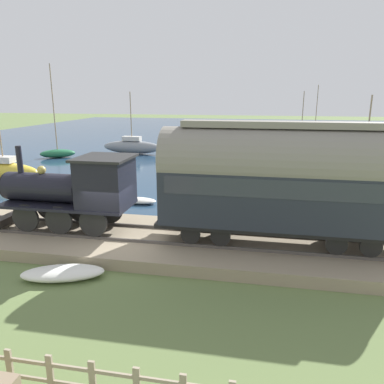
{
  "coord_description": "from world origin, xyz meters",
  "views": [
    {
      "loc": [
        -13.2,
        -5.61,
        6.15
      ],
      "look_at": [
        4.13,
        -2.26,
        1.51
      ],
      "focal_mm": 35.0,
      "sensor_mm": 36.0,
      "label": 1
    }
  ],
  "objects_px": {
    "passenger_coach": "(280,178)",
    "sailboat_gray": "(132,147)",
    "sailboat_yellow": "(5,171)",
    "beached_dinghy": "(63,273)",
    "sailboat_red": "(315,131)",
    "sailboat_brown": "(384,166)",
    "rowboat_far_out": "(139,201)",
    "sailboat_green": "(58,152)",
    "sailboat_blue": "(301,140)",
    "sailboat_navy": "(362,181)",
    "steam_locomotive": "(78,188)"
  },
  "relations": [
    {
      "from": "steam_locomotive",
      "to": "sailboat_yellow",
      "type": "xyz_separation_m",
      "value": [
        9.49,
        10.76,
        -1.59
      ]
    },
    {
      "from": "passenger_coach",
      "to": "sailboat_red",
      "type": "relative_size",
      "value": 1.25
    },
    {
      "from": "beached_dinghy",
      "to": "passenger_coach",
      "type": "bearing_deg",
      "value": -64.81
    },
    {
      "from": "sailboat_yellow",
      "to": "beached_dinghy",
      "type": "height_order",
      "value": "sailboat_yellow"
    },
    {
      "from": "steam_locomotive",
      "to": "rowboat_far_out",
      "type": "height_order",
      "value": "steam_locomotive"
    },
    {
      "from": "sailboat_blue",
      "to": "steam_locomotive",
      "type": "bearing_deg",
      "value": -169.07
    },
    {
      "from": "passenger_coach",
      "to": "sailboat_gray",
      "type": "bearing_deg",
      "value": 31.3
    },
    {
      "from": "sailboat_yellow",
      "to": "beached_dinghy",
      "type": "bearing_deg",
      "value": -139.27
    },
    {
      "from": "sailboat_brown",
      "to": "rowboat_far_out",
      "type": "distance_m",
      "value": 20.77
    },
    {
      "from": "sailboat_yellow",
      "to": "rowboat_far_out",
      "type": "bearing_deg",
      "value": -109.43
    },
    {
      "from": "sailboat_navy",
      "to": "beached_dinghy",
      "type": "relative_size",
      "value": 2.03
    },
    {
      "from": "sailboat_yellow",
      "to": "rowboat_far_out",
      "type": "distance_m",
      "value": 11.99
    },
    {
      "from": "steam_locomotive",
      "to": "sailboat_brown",
      "type": "bearing_deg",
      "value": -43.14
    },
    {
      "from": "sailboat_blue",
      "to": "rowboat_far_out",
      "type": "relative_size",
      "value": 3.15
    },
    {
      "from": "passenger_coach",
      "to": "rowboat_far_out",
      "type": "xyz_separation_m",
      "value": [
        5.85,
        7.56,
        -2.93
      ]
    },
    {
      "from": "sailboat_brown",
      "to": "sailboat_blue",
      "type": "bearing_deg",
      "value": -10.42
    },
    {
      "from": "sailboat_navy",
      "to": "beached_dinghy",
      "type": "xyz_separation_m",
      "value": [
        -15.09,
        13.02,
        -0.37
      ]
    },
    {
      "from": "steam_locomotive",
      "to": "rowboat_far_out",
      "type": "xyz_separation_m",
      "value": [
        5.85,
        -0.65,
        -2.19
      ]
    },
    {
      "from": "sailboat_yellow",
      "to": "sailboat_red",
      "type": "xyz_separation_m",
      "value": [
        34.86,
        -25.64,
        -0.0
      ]
    },
    {
      "from": "sailboat_gray",
      "to": "sailboat_brown",
      "type": "xyz_separation_m",
      "value": [
        -5.22,
        -23.35,
        -0.26
      ]
    },
    {
      "from": "sailboat_blue",
      "to": "rowboat_far_out",
      "type": "distance_m",
      "value": 31.2
    },
    {
      "from": "sailboat_yellow",
      "to": "sailboat_gray",
      "type": "height_order",
      "value": "sailboat_yellow"
    },
    {
      "from": "sailboat_red",
      "to": "sailboat_brown",
      "type": "distance_m",
      "value": 26.09
    },
    {
      "from": "passenger_coach",
      "to": "sailboat_blue",
      "type": "relative_size",
      "value": 1.43
    },
    {
      "from": "sailboat_green",
      "to": "sailboat_red",
      "type": "height_order",
      "value": "sailboat_green"
    },
    {
      "from": "sailboat_green",
      "to": "sailboat_yellow",
      "type": "height_order",
      "value": "sailboat_green"
    },
    {
      "from": "sailboat_red",
      "to": "sailboat_gray",
      "type": "bearing_deg",
      "value": 148.96
    },
    {
      "from": "steam_locomotive",
      "to": "beached_dinghy",
      "type": "bearing_deg",
      "value": -163.06
    },
    {
      "from": "steam_locomotive",
      "to": "rowboat_far_out",
      "type": "relative_size",
      "value": 2.95
    },
    {
      "from": "steam_locomotive",
      "to": "sailboat_red",
      "type": "distance_m",
      "value": 46.81
    },
    {
      "from": "passenger_coach",
      "to": "sailboat_gray",
      "type": "relative_size",
      "value": 1.42
    },
    {
      "from": "steam_locomotive",
      "to": "rowboat_far_out",
      "type": "distance_m",
      "value": 6.28
    },
    {
      "from": "passenger_coach",
      "to": "sailboat_blue",
      "type": "height_order",
      "value": "sailboat_blue"
    },
    {
      "from": "sailboat_blue",
      "to": "sailboat_gray",
      "type": "bearing_deg",
      "value": 151.83
    },
    {
      "from": "beached_dinghy",
      "to": "sailboat_blue",
      "type": "bearing_deg",
      "value": -16.12
    },
    {
      "from": "steam_locomotive",
      "to": "sailboat_yellow",
      "type": "bearing_deg",
      "value": 48.61
    },
    {
      "from": "sailboat_green",
      "to": "sailboat_red",
      "type": "distance_m",
      "value": 36.86
    },
    {
      "from": "beached_dinghy",
      "to": "sailboat_brown",
      "type": "bearing_deg",
      "value": -36.66
    },
    {
      "from": "sailboat_green",
      "to": "rowboat_far_out",
      "type": "bearing_deg",
      "value": -165.12
    },
    {
      "from": "steam_locomotive",
      "to": "sailboat_yellow",
      "type": "distance_m",
      "value": 14.43
    },
    {
      "from": "sailboat_red",
      "to": "beached_dinghy",
      "type": "height_order",
      "value": "sailboat_red"
    },
    {
      "from": "sailboat_navy",
      "to": "steam_locomotive",
      "type": "bearing_deg",
      "value": 99.03
    },
    {
      "from": "steam_locomotive",
      "to": "sailboat_navy",
      "type": "relative_size",
      "value": 0.99
    },
    {
      "from": "sailboat_gray",
      "to": "sailboat_blue",
      "type": "distance_m",
      "value": 21.44
    },
    {
      "from": "sailboat_blue",
      "to": "beached_dinghy",
      "type": "bearing_deg",
      "value": -166.08
    },
    {
      "from": "sailboat_navy",
      "to": "rowboat_far_out",
      "type": "bearing_deg",
      "value": 82.83
    },
    {
      "from": "sailboat_green",
      "to": "sailboat_gray",
      "type": "height_order",
      "value": "sailboat_green"
    },
    {
      "from": "passenger_coach",
      "to": "sailboat_red",
      "type": "height_order",
      "value": "sailboat_red"
    },
    {
      "from": "passenger_coach",
      "to": "sailboat_red",
      "type": "bearing_deg",
      "value": -8.55
    },
    {
      "from": "sailboat_blue",
      "to": "beached_dinghy",
      "type": "xyz_separation_m",
      "value": [
        -38.26,
        11.06,
        -0.34
      ]
    }
  ]
}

